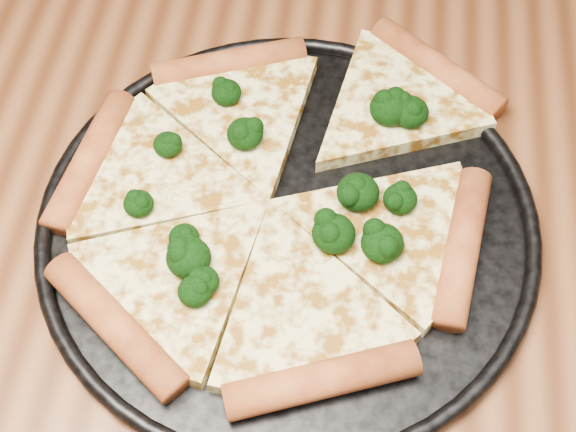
# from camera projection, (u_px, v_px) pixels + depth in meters

# --- Properties ---
(dining_table) EXTENTS (1.20, 0.90, 0.75)m
(dining_table) POSITION_uv_depth(u_px,v_px,m) (238.00, 254.00, 0.75)
(dining_table) COLOR brown
(dining_table) RESTS_ON ground
(pizza_pan) EXTENTS (0.41, 0.41, 0.02)m
(pizza_pan) POSITION_uv_depth(u_px,v_px,m) (288.00, 221.00, 0.66)
(pizza_pan) COLOR black
(pizza_pan) RESTS_ON dining_table
(pizza) EXTENTS (0.38, 0.41, 0.03)m
(pizza) POSITION_uv_depth(u_px,v_px,m) (277.00, 195.00, 0.66)
(pizza) COLOR #F4EA95
(pizza) RESTS_ON pizza_pan
(broccoli_florets) EXTENTS (0.24, 0.23, 0.03)m
(broccoli_florets) POSITION_uv_depth(u_px,v_px,m) (300.00, 188.00, 0.65)
(broccoli_florets) COLOR black
(broccoli_florets) RESTS_ON pizza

